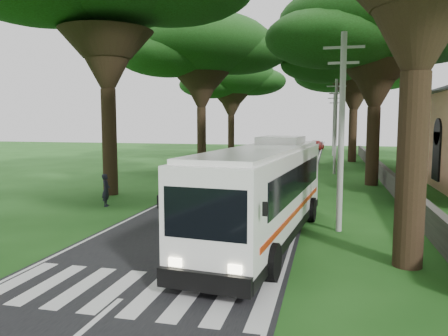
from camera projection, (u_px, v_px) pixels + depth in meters
The scene contains 17 objects.
ground at pixel (158, 268), 13.46m from camera, with size 140.00×140.00×0.00m, color #1A4614.
road at pixel (269, 173), 37.61m from camera, with size 8.00×120.00×0.04m, color black.
crosswalk at pixel (129, 293), 11.53m from camera, with size 8.00×3.00×0.01m, color silver.
property_wall at pixel (380, 171), 34.48m from camera, with size 0.35×50.00×1.20m, color #383533.
pole_near at pixel (341, 129), 17.52m from camera, with size 1.60×0.24×8.00m.
pole_mid at pixel (336, 125), 36.84m from camera, with size 1.60×0.24×8.00m.
pole_far at pixel (334, 123), 56.17m from camera, with size 1.60×0.24×8.00m.
tree_l_midb at pixel (201, 46), 42.92m from camera, with size 14.21×14.21×14.99m.
tree_l_far at pixel (231, 78), 60.70m from camera, with size 12.51×12.51×13.24m.
tree_r_mida at pixel (377, 25), 29.72m from camera, with size 13.49×13.49×14.01m.
tree_r_midb at pixel (355, 55), 47.16m from camera, with size 14.31×14.31×14.80m.
tree_r_far at pixel (356, 69), 64.28m from camera, with size 16.04×16.04×15.55m.
coach_bus at pixel (264, 191), 16.39m from camera, with size 3.72×12.19×3.54m.
distant_car_a at pixel (260, 153), 52.43m from camera, with size 1.45×3.61×1.23m, color #ADACB1.
distant_car_b at pixel (277, 147), 62.58m from camera, with size 1.49×4.27×1.41m, color navy.
distant_car_c at pixel (316, 145), 68.31m from camera, with size 2.01×4.95×1.44m, color maroon.
pedestrian at pixel (106, 190), 23.11m from camera, with size 0.63×0.42×1.73m, color black.
Camera 1 is at (5.05, -12.20, 4.52)m, focal length 35.00 mm.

